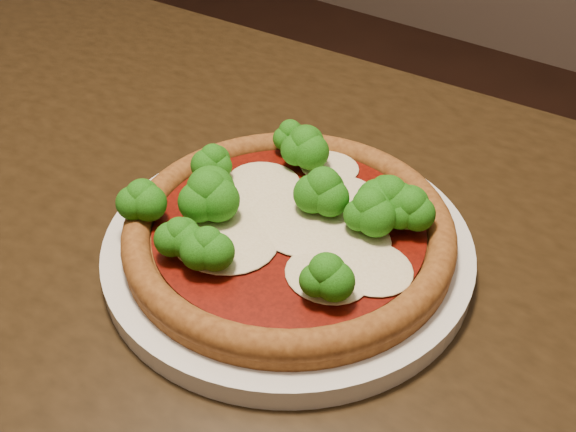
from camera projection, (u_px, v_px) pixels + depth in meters
The scene contains 3 objects.
dining_table at pixel (210, 341), 0.57m from camera, with size 1.26×0.85×0.75m.
plate at pixel (288, 246), 0.51m from camera, with size 0.29×0.29×0.02m, color silver.
pizza at pixel (290, 220), 0.49m from camera, with size 0.26×0.26×0.06m.
Camera 1 is at (0.52, -0.40, 1.10)m, focal length 40.00 mm.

